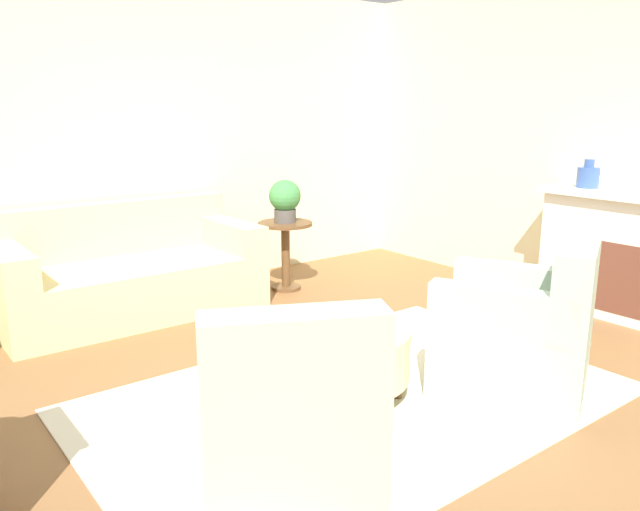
# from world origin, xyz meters

# --- Properties ---
(ground_plane) EXTENTS (16.00, 16.00, 0.00)m
(ground_plane) POSITION_xyz_m (0.00, 0.00, 0.00)
(ground_plane) COLOR brown
(wall_back) EXTENTS (9.76, 0.12, 2.80)m
(wall_back) POSITION_xyz_m (0.00, 2.94, 1.40)
(wall_back) COLOR beige
(wall_back) RESTS_ON ground_plane
(wall_right) EXTENTS (0.12, 9.72, 2.80)m
(wall_right) POSITION_xyz_m (2.92, 0.00, 1.40)
(wall_right) COLOR beige
(wall_right) RESTS_ON ground_plane
(rug) EXTENTS (3.10, 2.00, 0.01)m
(rug) POSITION_xyz_m (0.00, 0.00, 0.01)
(rug) COLOR beige
(rug) RESTS_ON ground_plane
(couch) EXTENTS (2.08, 0.99, 0.89)m
(couch) POSITION_xyz_m (-0.45, 2.39, 0.32)
(couch) COLOR beige
(couch) RESTS_ON ground_plane
(armchair_left) EXTENTS (1.03, 1.08, 0.94)m
(armchair_left) POSITION_xyz_m (-0.85, -0.51, 0.36)
(armchair_left) COLOR #9EB29E
(armchair_left) RESTS_ON rug
(armchair_right) EXTENTS (1.03, 1.08, 0.94)m
(armchair_right) POSITION_xyz_m (0.85, -0.51, 0.36)
(armchair_right) COLOR #9EB29E
(armchair_right) RESTS_ON rug
(ottoman_table) EXTENTS (0.85, 0.85, 0.41)m
(ottoman_table) POSITION_xyz_m (-0.06, 0.11, 0.28)
(ottoman_table) COLOR beige
(ottoman_table) RESTS_ON rug
(side_table) EXTENTS (0.50, 0.50, 0.64)m
(side_table) POSITION_xyz_m (0.97, 2.15, 0.44)
(side_table) COLOR brown
(side_table) RESTS_ON ground_plane
(fireplace) EXTENTS (0.44, 1.37, 1.03)m
(fireplace) POSITION_xyz_m (2.67, -0.17, 0.54)
(fireplace) COLOR silver
(fireplace) RESTS_ON ground_plane
(vase_mantel_near) EXTENTS (0.18, 0.18, 0.24)m
(vase_mantel_near) POSITION_xyz_m (2.66, 0.18, 1.12)
(vase_mantel_near) COLOR #38569E
(vase_mantel_near) RESTS_ON fireplace
(potted_plant_on_side_table) EXTENTS (0.29, 0.29, 0.39)m
(potted_plant_on_side_table) POSITION_xyz_m (0.97, 2.15, 0.86)
(potted_plant_on_side_table) COLOR #4C4742
(potted_plant_on_side_table) RESTS_ON side_table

